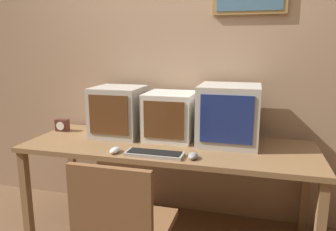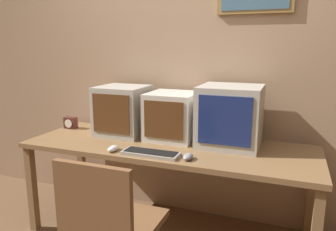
# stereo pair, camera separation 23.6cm
# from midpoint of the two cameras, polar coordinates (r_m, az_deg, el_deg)

# --- Properties ---
(wall_back) EXTENTS (8.00, 0.08, 2.60)m
(wall_back) POSITION_cam_midpoint_polar(r_m,az_deg,el_deg) (2.73, 0.02, 9.29)
(wall_back) COLOR tan
(wall_back) RESTS_ON ground_plane
(desk) EXTENTS (2.12, 0.74, 0.72)m
(desk) POSITION_cam_midpoint_polar(r_m,az_deg,el_deg) (2.43, -2.79, -6.59)
(desk) COLOR olive
(desk) RESTS_ON ground_plane
(monitor_left) EXTENTS (0.38, 0.38, 0.39)m
(monitor_left) POSITION_cam_midpoint_polar(r_m,az_deg,el_deg) (2.66, -11.15, 0.68)
(monitor_left) COLOR #B7B2A8
(monitor_left) RESTS_ON desk
(monitor_center) EXTENTS (0.37, 0.39, 0.36)m
(monitor_center) POSITION_cam_midpoint_polar(r_m,az_deg,el_deg) (2.53, -2.26, -0.07)
(monitor_center) COLOR beige
(monitor_center) RESTS_ON desk
(monitor_right) EXTENTS (0.43, 0.42, 0.44)m
(monitor_right) POSITION_cam_midpoint_polar(r_m,az_deg,el_deg) (2.40, 7.83, 0.10)
(monitor_right) COLOR #B7B2A8
(monitor_right) RESTS_ON desk
(keyboard_main) EXTENTS (0.39, 0.13, 0.03)m
(keyboard_main) POSITION_cam_midpoint_polar(r_m,az_deg,el_deg) (2.18, -5.49, -6.70)
(keyboard_main) COLOR #A8A399
(keyboard_main) RESTS_ON desk
(mouse_near_keyboard) EXTENTS (0.06, 0.11, 0.04)m
(mouse_near_keyboard) POSITION_cam_midpoint_polar(r_m,az_deg,el_deg) (2.11, 1.17, -7.09)
(mouse_near_keyboard) COLOR gray
(mouse_near_keyboard) RESTS_ON desk
(mouse_far_corner) EXTENTS (0.06, 0.12, 0.04)m
(mouse_far_corner) POSITION_cam_midpoint_polar(r_m,az_deg,el_deg) (2.27, -12.19, -5.96)
(mouse_far_corner) COLOR silver
(mouse_far_corner) RESTS_ON desk
(desk_clock) EXTENTS (0.11, 0.06, 0.10)m
(desk_clock) POSITION_cam_midpoint_polar(r_m,az_deg,el_deg) (2.95, -20.15, -1.63)
(desk_clock) COLOR #4C231E
(desk_clock) RESTS_ON desk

